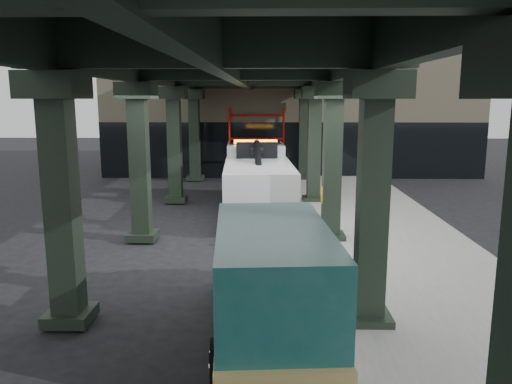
# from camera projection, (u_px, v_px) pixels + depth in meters

# --- Properties ---
(ground) EXTENTS (90.00, 90.00, 0.00)m
(ground) POSITION_uv_depth(u_px,v_px,m) (246.00, 262.00, 13.99)
(ground) COLOR black
(ground) RESTS_ON ground
(sidewalk) EXTENTS (5.00, 40.00, 0.15)m
(sidewalk) POSITION_uv_depth(u_px,v_px,m) (390.00, 240.00, 15.85)
(sidewalk) COLOR gray
(sidewalk) RESTS_ON ground
(lane_stripe) EXTENTS (0.12, 38.00, 0.01)m
(lane_stripe) POSITION_uv_depth(u_px,v_px,m) (302.00, 242.00, 15.92)
(lane_stripe) COLOR silver
(lane_stripe) RESTS_ON ground
(viaduct) EXTENTS (7.40, 32.00, 6.40)m
(viaduct) POSITION_uv_depth(u_px,v_px,m) (235.00, 66.00, 14.96)
(viaduct) COLOR black
(viaduct) RESTS_ON ground
(building) EXTENTS (22.00, 10.00, 8.00)m
(building) POSITION_uv_depth(u_px,v_px,m) (289.00, 107.00, 32.87)
(building) COLOR #C6B793
(building) RESTS_ON ground
(scaffolding) EXTENTS (3.08, 0.88, 4.00)m
(scaffolding) POSITION_uv_depth(u_px,v_px,m) (257.00, 142.00, 28.00)
(scaffolding) COLOR red
(scaffolding) RESTS_ON ground
(tow_truck) EXTENTS (2.98, 8.91, 2.88)m
(tow_truck) POSITION_uv_depth(u_px,v_px,m) (257.00, 177.00, 20.15)
(tow_truck) COLOR black
(tow_truck) RESTS_ON ground
(towed_van) EXTENTS (2.54, 5.63, 2.23)m
(towed_van) POSITION_uv_depth(u_px,v_px,m) (271.00, 276.00, 9.46)
(towed_van) COLOR #113D3B
(towed_van) RESTS_ON ground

